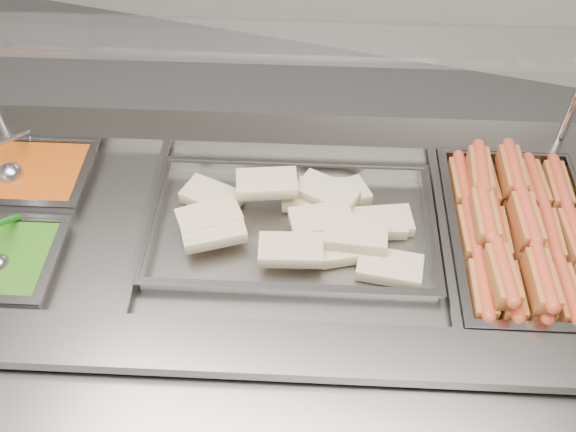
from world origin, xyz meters
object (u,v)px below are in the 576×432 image
(pan_hotdogs, at_px, (519,242))
(ladle, at_px, (11,173))
(pan_wraps, at_px, (292,229))
(steam_counter, at_px, (271,321))
(serving_spoon, at_px, (0,257))
(sneeze_guard, at_px, (271,43))

(pan_hotdogs, height_order, ladle, ladle)
(pan_wraps, bearing_deg, steam_counter, -166.26)
(steam_counter, distance_m, serving_spoon, 0.75)
(pan_wraps, relative_size, serving_spoon, 4.37)
(steam_counter, xyz_separation_m, sneeze_guard, (-0.05, 0.20, 0.79))
(sneeze_guard, height_order, ladle, sneeze_guard)
(pan_hotdogs, bearing_deg, ladle, -171.96)
(pan_wraps, height_order, serving_spoon, serving_spoon)
(ladle, xyz_separation_m, serving_spoon, (0.13, -0.25, 0.00))
(pan_hotdogs, relative_size, ladle, 3.20)
(steam_counter, bearing_deg, pan_hotdogs, 13.74)
(sneeze_guard, relative_size, pan_hotdogs, 2.72)
(pan_wraps, xyz_separation_m, ladle, (-0.73, -0.05, 0.03))
(pan_hotdogs, xyz_separation_m, ladle, (-1.26, -0.18, 0.05))
(ladle, bearing_deg, serving_spoon, -62.25)
(pan_hotdogs, height_order, serving_spoon, serving_spoon)
(steam_counter, bearing_deg, ladle, -177.06)
(ladle, bearing_deg, pan_hotdogs, 8.04)
(sneeze_guard, relative_size, ladle, 8.69)
(pan_hotdogs, bearing_deg, steam_counter, -166.26)
(serving_spoon, bearing_deg, sneeze_guard, 44.67)
(steam_counter, xyz_separation_m, pan_hotdogs, (0.59, 0.14, 0.39))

